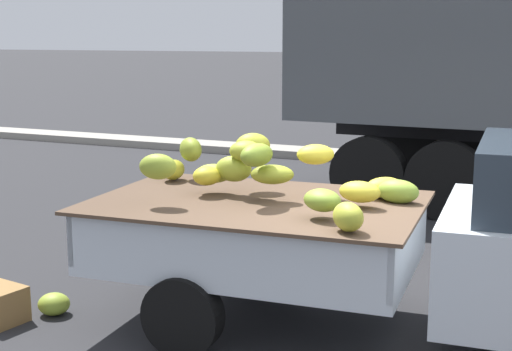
{
  "coord_description": "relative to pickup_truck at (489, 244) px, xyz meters",
  "views": [
    {
      "loc": [
        1.42,
        -5.54,
        2.45
      ],
      "look_at": [
        -1.19,
        0.31,
        1.24
      ],
      "focal_mm": 51.46,
      "sensor_mm": 36.0,
      "label": 1
    }
  ],
  "objects": [
    {
      "name": "fallen_banana_bunch_near_tailgate",
      "position": [
        -3.62,
        -0.73,
        -0.79
      ],
      "size": [
        0.36,
        0.35,
        0.2
      ],
      "primitive_type": "ellipsoid",
      "rotation": [
        0.0,
        0.0,
        0.39
      ],
      "color": "#8BA230",
      "rests_on": "ground"
    },
    {
      "name": "ground",
      "position": [
        -0.84,
        -0.15,
        -0.89
      ],
      "size": [
        220.0,
        220.0,
        0.0
      ],
      "primitive_type": "plane",
      "color": "#28282B"
    },
    {
      "name": "curb_strip",
      "position": [
        -0.84,
        8.49,
        -0.81
      ],
      "size": [
        80.0,
        0.8,
        0.16
      ],
      "primitive_type": "cube",
      "color": "gray",
      "rests_on": "ground"
    },
    {
      "name": "pickup_truck",
      "position": [
        0.0,
        0.0,
        0.0
      ],
      "size": [
        4.97,
        2.16,
        1.7
      ],
      "rotation": [
        0.0,
        0.0,
        0.07
      ],
      "color": "silver",
      "rests_on": "ground"
    }
  ]
}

